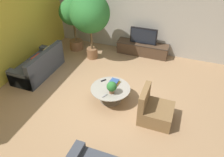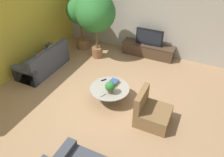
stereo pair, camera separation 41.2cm
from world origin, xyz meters
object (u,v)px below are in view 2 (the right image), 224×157
Objects in this scene: couch_by_wall at (44,63)px; potted_plant_tabletop at (110,87)px; media_console at (148,50)px; armchair_wicker at (151,113)px; television at (149,37)px; potted_palm_corner at (96,14)px; coffee_table at (110,92)px; potted_palm_tall at (80,14)px.

couch_by_wall reaches higher than potted_plant_tabletop.
armchair_wicker is at bearing -71.13° from media_console.
armchair_wicker is (1.08, -3.16, -0.47)m from television.
potted_palm_corner is 2.85m from potted_plant_tabletop.
coffee_table is 1.25× the size of armchair_wicker.
couch_by_wall is 2.25m from potted_palm_tall.
coffee_table is 1.30m from armchair_wicker.
couch_by_wall is at bearing -139.13° from media_console.
television is at bearing 88.46° from potted_plant_tabletop.
armchair_wicker is (1.26, -0.29, -0.03)m from coffee_table.
television is at bearing 86.38° from coffee_table.
coffee_table is at bearing -93.62° from television.
television is 2.06m from potted_palm_corner.
potted_palm_corner reaches higher than armchair_wicker.
potted_palm_corner is at bearing 143.28° from couch_by_wall.
media_console is 3.34m from armchair_wicker.
potted_palm_tall is at bearing 53.22° from armchair_wicker.
armchair_wicker is at bearing -12.93° from coffee_table.
armchair_wicker is at bearing 79.36° from couch_by_wall.
coffee_table is 0.55× the size of potted_palm_tall.
potted_plant_tabletop is at bearing 84.33° from armchair_wicker.
potted_palm_tall reaches higher than television.
television is (0.00, -0.00, 0.50)m from media_console.
potted_palm_tall is (-3.60, 2.69, 1.08)m from armchair_wicker.
potted_plant_tabletop is at bearing -46.58° from potted_palm_tall.
media_console is at bearing 86.38° from coffee_table.
media_console is 3.71m from couch_by_wall.
potted_palm_corner reaches higher than potted_palm_tall.
potted_palm_tall is (-2.52, -0.47, 1.11)m from media_console.
potted_plant_tabletop is (0.10, -0.17, 0.32)m from coffee_table.
coffee_table is (-0.18, -2.87, -0.44)m from television.
television reaches higher than media_console.
couch_by_wall is 0.79× the size of potted_palm_corner.
television is 0.54× the size of couch_by_wall.
couch_by_wall is at bearing 170.47° from coffee_table.
coffee_table is 2.66m from couch_by_wall.
couch_by_wall is (-2.63, 0.44, -0.01)m from coffee_table.
media_console is 2.21× the size of armchair_wicker.
television is 2.86× the size of potted_plant_tabletop.
media_console is at bearing 18.87° from armchair_wicker.
potted_palm_tall is (-2.34, 2.40, 1.05)m from coffee_table.
potted_plant_tabletop is at bearing -60.19° from coffee_table.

